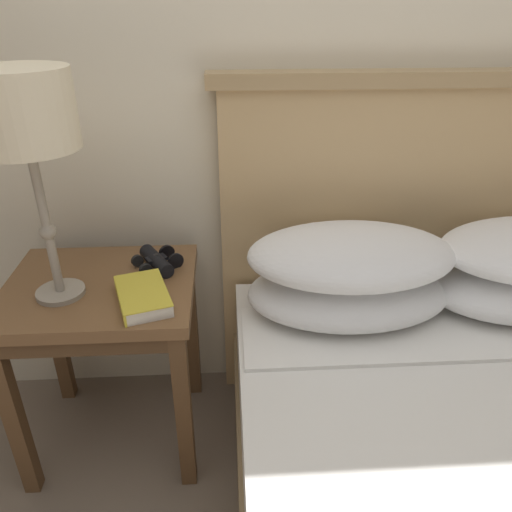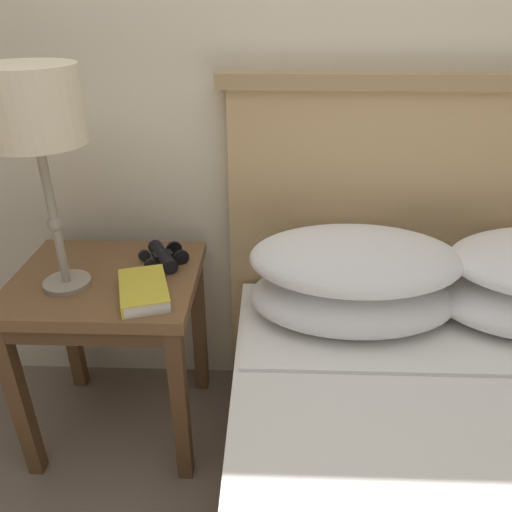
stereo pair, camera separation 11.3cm
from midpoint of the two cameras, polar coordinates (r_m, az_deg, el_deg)
wall_back at (r=1.56m, az=-1.63°, el=27.06°), size 8.00×0.06×2.60m
nightstand at (r=1.55m, az=-19.08°, el=-5.86°), size 0.54×0.46×0.59m
bed at (r=1.37m, az=24.62°, el=-24.55°), size 1.34×1.88×1.13m
table_lamp at (r=1.32m, az=-27.40°, el=13.86°), size 0.24×0.24×0.59m
book_on_nightstand at (r=1.37m, az=-15.21°, el=-4.50°), size 0.18×0.23×0.04m
binoculars_pair at (r=1.53m, az=-13.34°, el=-0.56°), size 0.16×0.16×0.05m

